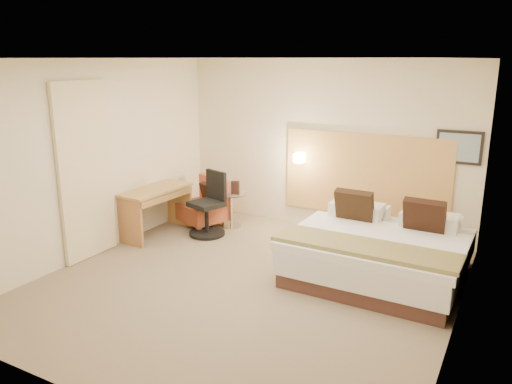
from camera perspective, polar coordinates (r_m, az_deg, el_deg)
The scene contains 20 objects.
floor at distance 6.29m, azimuth -1.10°, elevation -10.51°, with size 4.80×5.00×0.02m, color #786751.
ceiling at distance 5.68m, azimuth -1.24°, elevation 15.13°, with size 4.80×5.00×0.02m, color white.
wall_back at distance 8.07m, azimuth 7.73°, elevation 5.24°, with size 4.80×0.02×2.70m, color beige.
wall_front at distance 3.95m, azimuth -19.60°, elevation -5.85°, with size 4.80×0.02×2.70m, color beige.
wall_left at distance 7.31m, azimuth -17.85°, elevation 3.65°, with size 0.02×5.00×2.70m, color beige.
wall_right at distance 5.13m, azimuth 22.97°, elevation -1.45°, with size 0.02×5.00×2.70m, color beige.
headboard_panel at distance 7.89m, azimuth 12.27°, elevation 1.85°, with size 2.60×0.04×1.30m, color tan.
art_frame at distance 7.55m, azimuth 22.19°, elevation 4.76°, with size 0.62×0.03×0.47m, color black.
art_canvas at distance 7.53m, azimuth 22.17°, elevation 4.74°, with size 0.54×0.01×0.39m, color #778FA4.
lamp_arm at distance 8.15m, azimuth 5.15°, elevation 3.99°, with size 0.02×0.02×0.12m, color silver.
lamp_shade at distance 8.09m, azimuth 4.98°, elevation 3.92°, with size 0.15×0.15×0.15m, color #FFEDC6.
curtain at distance 7.13m, azimuth -18.93°, elevation 2.22°, with size 0.06×0.90×2.42m, color beige.
bottle_a at distance 8.17m, azimuth -3.42°, elevation 0.59°, with size 0.06×0.06×0.20m, color #7B92BE.
bottle_b at distance 8.22m, azimuth -2.95°, elevation 0.69°, with size 0.06×0.06×0.20m, color #86B8CF.
menu_folder at distance 8.07m, azimuth -2.38°, elevation 0.51°, with size 0.13×0.05×0.22m, color #3D2219.
bed at distance 6.59m, azimuth 13.98°, elevation -6.52°, with size 2.14×2.07×1.02m.
lounge_chair at distance 8.39m, azimuth -5.93°, elevation -1.60°, with size 0.93×0.87×0.78m.
side_table at distance 8.23m, azimuth -2.86°, elevation -1.84°, with size 0.63×0.63×0.57m.
desk at distance 7.91m, azimuth -11.31°, elevation -0.74°, with size 0.63×1.24×0.75m.
desk_chair at distance 7.86m, azimuth -5.38°, elevation -1.99°, with size 0.70×0.70×1.00m.
Camera 1 is at (2.81, -4.93, 2.69)m, focal length 35.00 mm.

